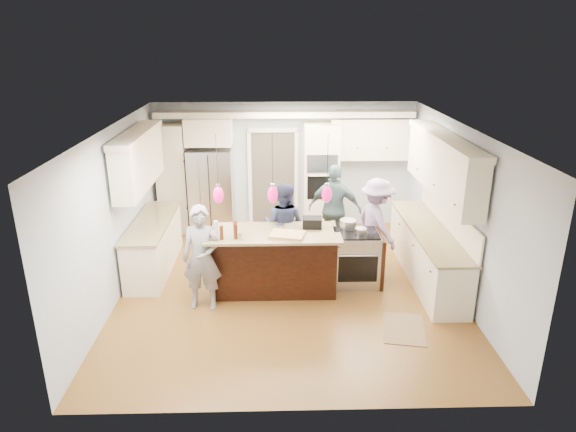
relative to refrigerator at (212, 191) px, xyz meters
name	(u,v)px	position (x,y,z in m)	size (l,w,h in m)	color
ground_plane	(289,287)	(1.55, -2.64, -0.90)	(6.00, 6.00, 0.00)	brown
room_shell	(289,184)	(1.55, -2.64, 0.92)	(5.54, 6.04, 2.72)	#B2BCC6
refrigerator	(212,191)	(0.00, 0.00, 0.00)	(0.90, 0.70, 1.80)	#B7B7BC
oven_column	(321,178)	(2.30, 0.03, 0.25)	(0.72, 0.69, 2.30)	beige
back_upper_cabinets	(249,154)	(0.80, 0.12, 0.77)	(5.30, 0.61, 2.54)	beige
right_counter_run	(433,221)	(3.99, -2.34, 0.16)	(0.64, 3.10, 2.51)	beige
left_cabinets	(148,214)	(-0.89, -1.84, 0.16)	(0.64, 2.30, 2.51)	beige
kitchen_island	(274,259)	(1.30, -2.57, -0.41)	(2.10, 1.46, 1.12)	black
island_range	(357,258)	(2.71, -2.49, -0.44)	(0.82, 0.71, 0.92)	#B7B7BC
pendant_lights	(273,194)	(1.30, -3.15, 0.90)	(1.75, 0.15, 1.03)	black
person_bar_end	(202,258)	(0.22, -3.25, -0.07)	(0.61, 0.40, 1.66)	gray
person_far_left	(284,225)	(1.48, -1.79, -0.11)	(0.77, 0.60, 1.58)	navy
person_far_right	(335,209)	(2.47, -1.16, -0.03)	(1.02, 0.42, 1.74)	#4B676A
person_range_side	(376,223)	(3.15, -1.83, -0.07)	(1.07, 0.61, 1.65)	#927DA8
floor_rug	(404,329)	(3.19, -3.98, -0.89)	(0.58, 0.85, 0.01)	#856648
water_bottle	(216,230)	(0.44, -3.18, 0.36)	(0.07, 0.07, 0.28)	silver
beer_bottle_a	(221,233)	(0.53, -3.23, 0.33)	(0.05, 0.05, 0.22)	#491D0D
beer_bottle_b	(236,231)	(0.74, -3.21, 0.34)	(0.06, 0.06, 0.25)	#491D0D
beer_bottle_c	(235,229)	(0.73, -3.13, 0.34)	(0.06, 0.06, 0.25)	#491D0D
drink_can	(240,236)	(0.81, -3.24, 0.28)	(0.06, 0.06, 0.11)	#B7B7BC
cutting_board	(287,235)	(1.52, -3.11, 0.24)	(0.51, 0.36, 0.04)	#DAB165
pot_large	(348,224)	(2.56, -2.32, 0.10)	(0.27, 0.27, 0.16)	#B7B7BC
pot_small	(361,231)	(2.75, -2.55, 0.07)	(0.20, 0.20, 0.10)	#B7B7BC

